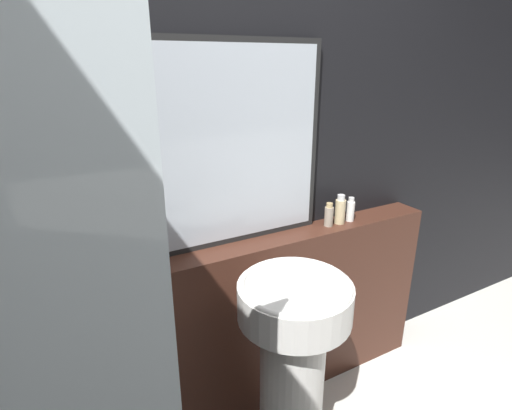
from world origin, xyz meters
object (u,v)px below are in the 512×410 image
Objects in this scene: pedestal_sink at (292,362)px; towel_stack at (124,263)px; shampoo_bottle at (329,215)px; mirror at (242,146)px; lotion_bottle at (351,210)px; conditioner_bottle at (340,210)px.

towel_stack is at bearing 144.00° from pedestal_sink.
shampoo_bottle is at bearing 0.00° from towel_stack.
towel_stack reaches higher than pedestal_sink.
pedestal_sink is at bearing -36.00° from towel_stack.
pedestal_sink is at bearing -139.84° from shampoo_bottle.
towel_stack is (-0.57, -0.07, -0.40)m from mirror.
conditioner_bottle is at bearing -180.00° from lotion_bottle.
mirror is at bearing 173.64° from lotion_bottle.
mirror is 5.76× the size of conditioner_bottle.
mirror is 0.66m from conditioner_bottle.
conditioner_bottle reaches higher than shampoo_bottle.
lotion_bottle reaches higher than pedestal_sink.
towel_stack is 1.17m from lotion_bottle.
lotion_bottle is (0.07, 0.00, -0.01)m from conditioner_bottle.
mirror reaches higher than pedestal_sink.
conditioner_bottle is (0.07, -0.00, 0.01)m from shampoo_bottle.
mirror reaches higher than conditioner_bottle.
shampoo_bottle is 0.14m from lotion_bottle.
mirror is at bearing 172.80° from conditioner_bottle.
pedestal_sink is 7.66× the size of shampoo_bottle.
towel_stack is 1.56× the size of lotion_bottle.
mirror is at bearing 88.17° from pedestal_sink.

